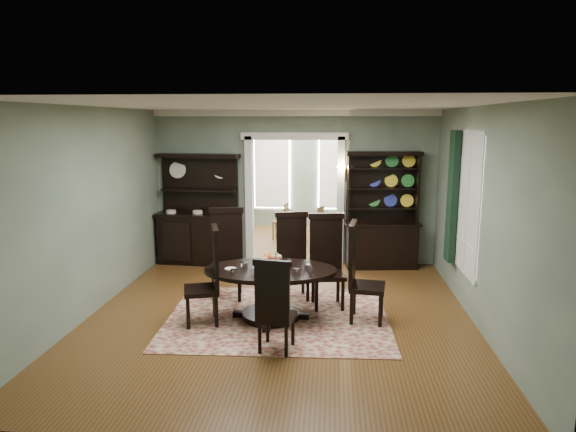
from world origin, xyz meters
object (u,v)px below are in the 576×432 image
(dining_table, at_px, (271,284))
(parlor_table, at_px, (297,224))
(welsh_dresser, at_px, (382,226))
(sideboard, at_px, (199,225))

(dining_table, xyz_separation_m, parlor_table, (0.06, 4.64, -0.07))
(dining_table, bearing_deg, parlor_table, 86.28)
(welsh_dresser, bearing_deg, parlor_table, 128.39)
(welsh_dresser, bearing_deg, sideboard, 174.43)
(parlor_table, bearing_deg, welsh_dresser, -45.87)
(sideboard, distance_m, welsh_dresser, 3.58)
(dining_table, relative_size, welsh_dresser, 0.87)
(dining_table, distance_m, welsh_dresser, 3.38)
(welsh_dresser, xyz_separation_m, parlor_table, (-1.75, 1.80, -0.36))
(sideboard, distance_m, parlor_table, 2.59)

